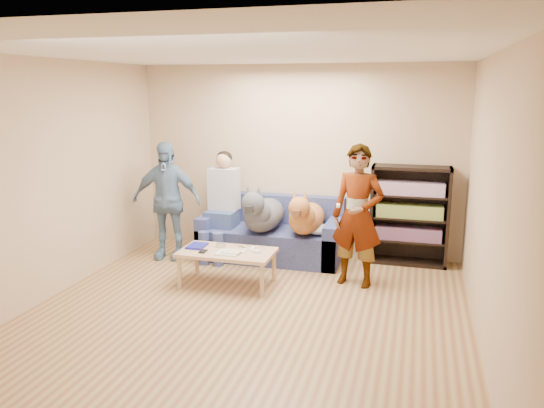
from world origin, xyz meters
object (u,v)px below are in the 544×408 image
(sofa, at_px, (272,237))
(bookshelf, at_px, (409,213))
(dog_tan, at_px, (305,217))
(dog_gray, at_px, (262,213))
(coffee_table, at_px, (227,255))
(camera_silver, at_px, (221,245))
(person_standing_right, at_px, (358,216))
(notebook_blue, at_px, (197,246))
(person_standing_left, at_px, (167,201))
(person_seated, at_px, (222,201))

(sofa, height_order, bookshelf, bookshelf)
(sofa, bearing_deg, dog_tan, -23.12)
(sofa, xyz_separation_m, dog_gray, (-0.06, -0.25, 0.39))
(coffee_table, bearing_deg, camera_silver, 135.00)
(sofa, bearing_deg, coffee_table, -100.69)
(coffee_table, bearing_deg, person_standing_right, 16.76)
(bookshelf, bearing_deg, notebook_blue, -150.82)
(camera_silver, height_order, sofa, sofa)
(person_standing_left, bearing_deg, coffee_table, -41.79)
(person_standing_right, height_order, notebook_blue, person_standing_right)
(person_standing_left, bearing_deg, notebook_blue, -51.91)
(dog_gray, bearing_deg, dog_tan, 3.73)
(person_standing_right, distance_m, dog_tan, 0.90)
(notebook_blue, bearing_deg, coffee_table, -7.13)
(person_standing_right, distance_m, notebook_blue, 1.94)
(coffee_table, relative_size, bookshelf, 0.85)
(camera_silver, bearing_deg, dog_tan, 44.33)
(notebook_blue, relative_size, camera_silver, 2.36)
(person_standing_right, height_order, person_seated, person_standing_right)
(person_seated, height_order, dog_tan, person_seated)
(notebook_blue, xyz_separation_m, dog_gray, (0.56, 0.86, 0.24))
(notebook_blue, relative_size, coffee_table, 0.24)
(person_seated, bearing_deg, person_standing_left, -157.91)
(sofa, relative_size, bookshelf, 1.46)
(bookshelf, bearing_deg, person_standing_right, -120.45)
(dog_tan, bearing_deg, sofa, 156.88)
(person_standing_right, bearing_deg, sofa, 160.36)
(person_standing_left, bearing_deg, person_standing_right, -15.18)
(sofa, distance_m, bookshelf, 1.86)
(person_standing_left, relative_size, bookshelf, 1.23)
(camera_silver, distance_m, coffee_table, 0.18)
(camera_silver, relative_size, dog_gray, 0.09)
(camera_silver, height_order, coffee_table, camera_silver)
(dog_tan, distance_m, bookshelf, 1.37)
(person_standing_left, xyz_separation_m, coffee_table, (1.14, -0.76, -0.42))
(person_standing_left, distance_m, dog_tan, 1.89)
(person_standing_left, bearing_deg, camera_silver, -40.22)
(dog_tan, relative_size, coffee_table, 1.07)
(notebook_blue, relative_size, person_seated, 0.18)
(notebook_blue, bearing_deg, person_standing_left, 136.11)
(coffee_table, bearing_deg, person_seated, 113.71)
(notebook_blue, bearing_deg, dog_gray, 57.12)
(bookshelf, bearing_deg, dog_tan, -160.72)
(person_seated, bearing_deg, dog_tan, -4.38)
(person_standing_left, relative_size, sofa, 0.84)
(camera_silver, distance_m, bookshelf, 2.51)
(person_seated, distance_m, dog_gray, 0.64)
(dog_gray, height_order, bookshelf, bookshelf)
(notebook_blue, relative_size, dog_gray, 0.20)
(person_standing_left, relative_size, coffee_table, 1.45)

